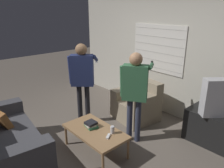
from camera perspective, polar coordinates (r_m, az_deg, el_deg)
The scene contains 11 objects.
ground_plane at distance 4.08m, azimuth -5.87°, elevation -14.73°, with size 16.00×16.00×0.00m, color #665B51.
wall_back at distance 4.96m, azimuth 12.86°, elevation 7.20°, with size 5.20×0.08×2.55m.
couch_blue at distance 3.79m, azimuth -26.74°, elevation -13.96°, with size 1.88×1.11×0.87m.
armchair_beige at distance 4.72m, azimuth 6.59°, elevation -5.09°, with size 0.91×0.87×0.84m.
coffee_table at distance 3.65m, azimuth -4.40°, elevation -12.42°, with size 1.08×0.60×0.40m.
tv_stand at distance 4.25m, azimuth 26.14°, elevation -10.74°, with size 1.08×0.54×0.58m.
person_left_standing at distance 4.34m, azimuth -7.75°, elevation 2.67°, with size 0.50×0.82×1.65m.
person_right_standing at distance 3.68m, azimuth 6.03°, elevation -0.79°, with size 0.51×0.82×1.61m.
book_stack at distance 3.70m, azimuth -5.54°, elevation -10.47°, with size 0.26×0.22×0.10m.
soda_can at distance 3.51m, azimuth 0.11°, elevation -11.88°, with size 0.07×0.07×0.13m.
spare_remote at distance 3.45m, azimuth -1.00°, elevation -13.50°, with size 0.10×0.13×0.02m.
Camera 1 is at (2.76, -1.96, 2.28)m, focal length 35.00 mm.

